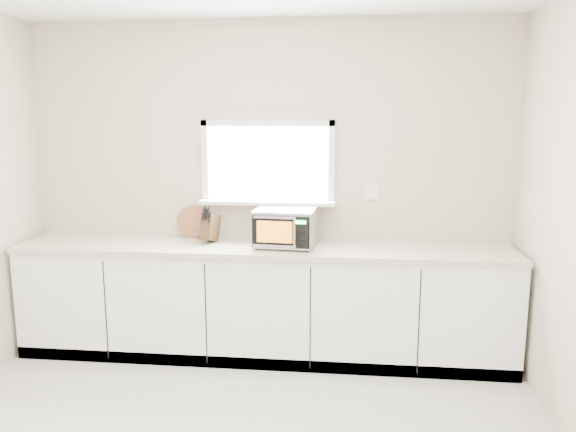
# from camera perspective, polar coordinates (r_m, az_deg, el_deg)

# --- Properties ---
(back_wall) EXTENTS (4.00, 0.17, 2.70)m
(back_wall) POSITION_cam_1_polar(r_m,az_deg,el_deg) (4.67, -2.02, 3.14)
(back_wall) COLOR beige
(back_wall) RESTS_ON ground
(cabinets) EXTENTS (3.92, 0.60, 0.88)m
(cabinets) POSITION_cam_1_polar(r_m,az_deg,el_deg) (4.59, -2.50, -8.82)
(cabinets) COLOR white
(cabinets) RESTS_ON ground
(countertop) EXTENTS (3.92, 0.64, 0.04)m
(countertop) POSITION_cam_1_polar(r_m,az_deg,el_deg) (4.46, -2.56, -3.26)
(countertop) COLOR beige
(countertop) RESTS_ON cabinets
(microwave) EXTENTS (0.49, 0.42, 0.30)m
(microwave) POSITION_cam_1_polar(r_m,az_deg,el_deg) (4.38, -0.30, -1.14)
(microwave) COLOR black
(microwave) RESTS_ON countertop
(knife_block) EXTENTS (0.15, 0.23, 0.30)m
(knife_block) POSITION_cam_1_polar(r_m,az_deg,el_deg) (4.58, -7.94, -1.09)
(knife_block) COLOR #442C18
(knife_block) RESTS_ON countertop
(cutting_board) EXTENTS (0.27, 0.06, 0.27)m
(cutting_board) POSITION_cam_1_polar(r_m,az_deg,el_deg) (4.80, -9.66, -0.54)
(cutting_board) COLOR brown
(cutting_board) RESTS_ON countertop
(coffee_grinder) EXTENTS (0.15, 0.15, 0.20)m
(coffee_grinder) POSITION_cam_1_polar(r_m,az_deg,el_deg) (4.54, 0.70, -1.44)
(coffee_grinder) COLOR #B4B7BB
(coffee_grinder) RESTS_ON countertop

